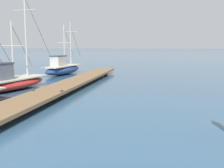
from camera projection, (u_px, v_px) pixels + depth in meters
name	position (u px, v px, depth m)	size (l,w,h in m)	color
floating_dock	(73.00, 82.00, 18.78)	(2.20, 21.30, 0.53)	brown
fishing_boat_0	(9.00, 82.00, 17.77)	(3.24, 7.76, 6.41)	#AD2823
fishing_boat_2	(63.00, 68.00, 27.07)	(2.56, 6.89, 5.10)	navy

